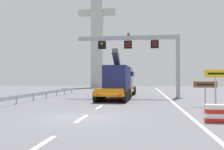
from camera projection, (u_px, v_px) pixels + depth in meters
name	position (u px, v px, depth m)	size (l,w,h in m)	color
ground	(81.00, 117.00, 14.29)	(112.00, 112.00, 0.00)	#5B5B60
lane_markings	(116.00, 97.00, 30.22)	(0.20, 46.77, 0.01)	silver
edge_line_right	(170.00, 100.00, 25.40)	(0.20, 63.00, 0.01)	silver
overhead_lane_gantry	(142.00, 48.00, 28.40)	(11.79, 0.90, 7.39)	#9EA0A5
heavy_haul_truck_orange	(121.00, 80.00, 29.96)	(3.46, 14.14, 5.30)	orange
exit_sign_yellow	(216.00, 80.00, 16.61)	(1.45, 0.15, 2.80)	#9EA0A5
tourist_info_sign_brown	(205.00, 87.00, 19.76)	(1.81, 0.15, 1.98)	#9EA0A5
crash_barrier_striped	(216.00, 113.00, 12.64)	(1.01, 0.52, 0.90)	red
guardrail_left	(40.00, 94.00, 26.32)	(0.13, 26.37, 0.76)	#999EA3
bridge_pylon_distant	(97.00, 25.00, 60.64)	(9.00, 2.00, 29.31)	#B7B7B2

